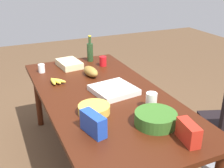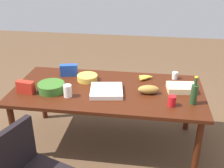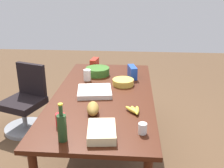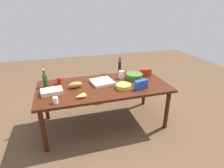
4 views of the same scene
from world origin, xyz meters
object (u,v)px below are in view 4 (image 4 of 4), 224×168
at_px(office_chair, 112,81).
at_px(chip_bowl, 124,86).
at_px(wine_bottle, 45,80).
at_px(chip_bag_blue, 141,85).
at_px(chip_bag_red, 146,72).
at_px(banana_bunch, 81,96).
at_px(sheet_cake, 52,92).
at_px(mayo_jar, 121,74).
at_px(salad_bowl, 134,76).
at_px(paper_cup, 55,100).
at_px(bread_loaf, 75,85).
at_px(conference_table, 104,89).
at_px(red_solo_cup, 59,81).
at_px(pizza_box, 102,82).

relative_size(office_chair, chip_bowl, 3.55).
bearing_deg(wine_bottle, chip_bag_blue, -19.20).
xyz_separation_m(chip_bag_red, banana_bunch, (-1.32, -0.56, -0.05)).
distance_m(sheet_cake, mayo_jar, 1.29).
xyz_separation_m(chip_bag_blue, sheet_cake, (-1.39, 0.23, -0.04)).
distance_m(chip_bag_blue, salad_bowl, 0.46).
relative_size(paper_cup, banana_bunch, 0.52).
xyz_separation_m(bread_loaf, paper_cup, (-0.32, -0.45, -0.01)).
bearing_deg(conference_table, chip_bowl, -35.01).
height_order(paper_cup, red_solo_cup, red_solo_cup).
xyz_separation_m(conference_table, sheet_cake, (-0.84, -0.08, 0.11)).
bearing_deg(office_chair, banana_bunch, -122.40).
distance_m(chip_bag_blue, banana_bunch, 0.98).
bearing_deg(red_solo_cup, conference_table, -21.84).
distance_m(bread_loaf, mayo_jar, 0.90).
bearing_deg(wine_bottle, red_solo_cup, 18.38).
bearing_deg(conference_table, pizza_box, 91.85).
relative_size(wine_bottle, red_solo_cup, 2.83).
height_order(office_chair, chip_bag_blue, chip_bag_blue).
height_order(banana_bunch, wine_bottle, wine_bottle).
relative_size(chip_bag_red, bread_loaf, 0.83).
xyz_separation_m(chip_bowl, mayo_jar, (0.12, 0.45, 0.03)).
bearing_deg(chip_bowl, paper_cup, -169.59).
xyz_separation_m(bread_loaf, red_solo_cup, (-0.24, 0.24, 0.01)).
relative_size(chip_bowl, wine_bottle, 0.80).
xyz_separation_m(banana_bunch, mayo_jar, (0.83, 0.58, 0.04)).
relative_size(bread_loaf, sheet_cake, 0.75).
height_order(pizza_box, chip_bowl, chip_bowl).
relative_size(pizza_box, salad_bowl, 1.17).
bearing_deg(office_chair, paper_cup, -130.29).
bearing_deg(bread_loaf, red_solo_cup, 135.59).
height_order(chip_bag_blue, wine_bottle, wine_bottle).
bearing_deg(red_solo_cup, office_chair, 34.35).
xyz_separation_m(chip_bag_blue, salad_bowl, (0.08, 0.45, -0.03)).
distance_m(banana_bunch, chip_bowl, 0.72).
height_order(mayo_jar, red_solo_cup, mayo_jar).
relative_size(conference_table, sheet_cake, 6.87).
relative_size(sheet_cake, mayo_jar, 2.32).
distance_m(paper_cup, salad_bowl, 1.52).
height_order(sheet_cake, salad_bowl, salad_bowl).
xyz_separation_m(office_chair, chip_bag_red, (0.41, -0.89, 0.49)).
height_order(bread_loaf, salad_bowl, bread_loaf).
height_order(chip_bag_red, chip_bag_blue, chip_bag_blue).
height_order(paper_cup, sheet_cake, paper_cup).
bearing_deg(mayo_jar, office_chair, 84.18).
relative_size(pizza_box, red_solo_cup, 3.27).
relative_size(office_chair, salad_bowl, 2.90).
distance_m(salad_bowl, chip_bowl, 0.49).
height_order(conference_table, mayo_jar, mayo_jar).
bearing_deg(office_chair, salad_bowl, -82.05).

